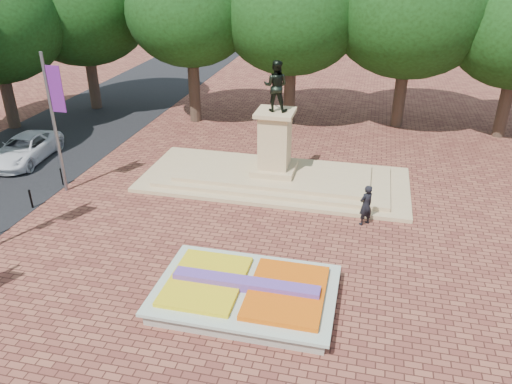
{
  "coord_description": "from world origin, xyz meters",
  "views": [
    {
      "loc": [
        4.61,
        -15.66,
        11.36
      ],
      "look_at": [
        0.37,
        2.24,
        2.2
      ],
      "focal_mm": 35.0,
      "sensor_mm": 36.0,
      "label": 1
    }
  ],
  "objects_px": {
    "pedestrian": "(366,205)",
    "monument": "(274,166)",
    "van": "(24,149)",
    "flower_bed": "(246,292)"
  },
  "relations": [
    {
      "from": "flower_bed",
      "to": "pedestrian",
      "type": "bearing_deg",
      "value": 59.5
    },
    {
      "from": "van",
      "to": "pedestrian",
      "type": "distance_m",
      "value": 19.71
    },
    {
      "from": "monument",
      "to": "flower_bed",
      "type": "bearing_deg",
      "value": -84.13
    },
    {
      "from": "flower_bed",
      "to": "pedestrian",
      "type": "height_order",
      "value": "pedestrian"
    },
    {
      "from": "van",
      "to": "pedestrian",
      "type": "height_order",
      "value": "pedestrian"
    },
    {
      "from": "flower_bed",
      "to": "van",
      "type": "distance_m",
      "value": 18.29
    },
    {
      "from": "monument",
      "to": "pedestrian",
      "type": "xyz_separation_m",
      "value": [
        4.86,
        -3.5,
        0.08
      ]
    },
    {
      "from": "flower_bed",
      "to": "van",
      "type": "relative_size",
      "value": 1.19
    },
    {
      "from": "pedestrian",
      "to": "monument",
      "type": "bearing_deg",
      "value": -78.12
    },
    {
      "from": "monument",
      "to": "van",
      "type": "height_order",
      "value": "monument"
    }
  ]
}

